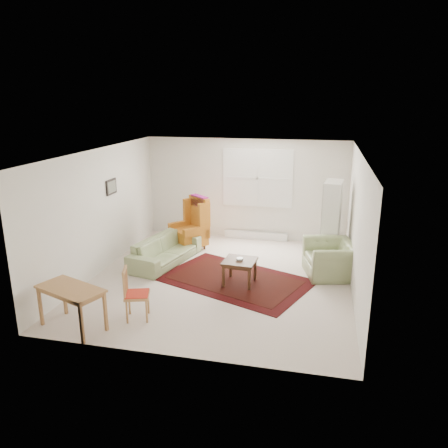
% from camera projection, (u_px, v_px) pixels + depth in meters
% --- Properties ---
extents(room, '(5.04, 5.54, 2.51)m').
position_uv_depth(room, '(224.00, 215.00, 8.49)').
color(room, beige).
rests_on(room, ground).
extents(rug, '(3.28, 2.73, 0.03)m').
position_uv_depth(rug, '(235.00, 279.00, 8.59)').
color(rug, black).
rests_on(rug, ground).
extents(sofa, '(1.16, 2.02, 0.77)m').
position_uv_depth(sofa, '(165.00, 246.00, 9.41)').
color(sofa, gray).
rests_on(sofa, ground).
extents(armchair, '(1.16, 1.26, 0.83)m').
position_uv_depth(armchair, '(330.00, 256.00, 8.74)').
color(armchair, gray).
rests_on(armchair, ground).
extents(wingback_chair, '(1.04, 1.04, 1.24)m').
position_uv_depth(wingback_chair, '(188.00, 223.00, 10.21)').
color(wingback_chair, '#BF6F1D').
rests_on(wingback_chair, ground).
extents(coffee_table, '(0.64, 0.64, 0.49)m').
position_uv_depth(coffee_table, '(240.00, 272.00, 8.37)').
color(coffee_table, '#3F2313').
rests_on(coffee_table, ground).
extents(stool, '(0.34, 0.34, 0.42)m').
position_uv_depth(stool, '(199.00, 238.00, 10.46)').
color(stool, white).
rests_on(stool, ground).
extents(cabinet, '(0.44, 0.74, 1.75)m').
position_uv_depth(cabinet, '(331.00, 221.00, 9.49)').
color(cabinet, white).
rests_on(cabinet, ground).
extents(desk, '(1.19, 0.88, 0.68)m').
position_uv_depth(desk, '(72.00, 308.00, 6.74)').
color(desk, '#B07B47').
rests_on(desk, ground).
extents(desk_chair, '(0.48, 0.48, 0.87)m').
position_uv_depth(desk_chair, '(137.00, 294.00, 7.00)').
color(desk_chair, '#B07B47').
rests_on(desk_chair, ground).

